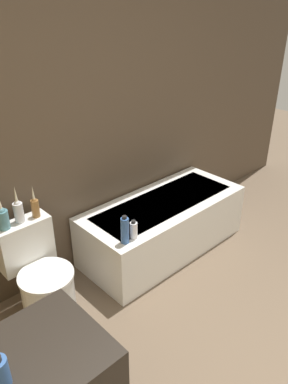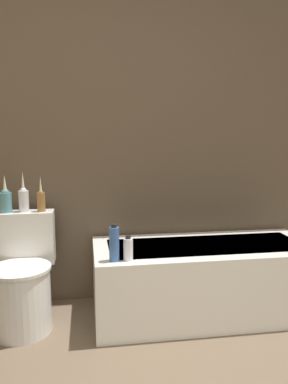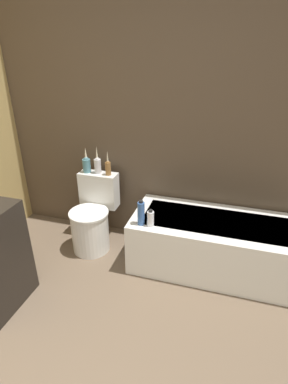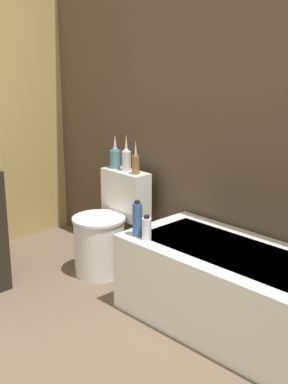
{
  "view_description": "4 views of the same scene",
  "coord_description": "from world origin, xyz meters",
  "px_view_note": "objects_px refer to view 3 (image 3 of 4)",
  "views": [
    {
      "loc": [
        -1.33,
        -0.15,
        2.11
      ],
      "look_at": [
        0.3,
        1.58,
        0.85
      ],
      "focal_mm": 35.0,
      "sensor_mm": 36.0,
      "label": 1
    },
    {
      "loc": [
        -0.04,
        -0.56,
        1.25
      ],
      "look_at": [
        0.31,
        1.68,
        0.89
      ],
      "focal_mm": 35.0,
      "sensor_mm": 36.0,
      "label": 2
    },
    {
      "loc": [
        0.77,
        -0.48,
        1.86
      ],
      "look_at": [
        0.13,
        1.65,
        0.77
      ],
      "focal_mm": 28.0,
      "sensor_mm": 36.0,
      "label": 3
    },
    {
      "loc": [
        2.38,
        -0.49,
        1.68
      ],
      "look_at": [
        0.23,
        1.55,
        0.81
      ],
      "focal_mm": 50.0,
      "sensor_mm": 36.0,
      "label": 4
    }
  ],
  "objects_px": {
    "vase_bronze": "(108,167)",
    "shampoo_bottle_tall": "(141,213)",
    "vase_silver": "(98,164)",
    "bathtub": "(218,245)",
    "toilet": "(93,219)",
    "vase_gold": "(87,164)",
    "shampoo_bottle_short": "(151,218)"
  },
  "relations": [
    {
      "from": "vase_bronze",
      "to": "shampoo_bottle_tall",
      "type": "relative_size",
      "value": 1.08
    },
    {
      "from": "vase_silver",
      "to": "vase_bronze",
      "type": "xyz_separation_m",
      "value": [
        0.12,
        -0.01,
        -0.01
      ]
    },
    {
      "from": "vase_silver",
      "to": "vase_bronze",
      "type": "relative_size",
      "value": 1.12
    },
    {
      "from": "bathtub",
      "to": "vase_bronze",
      "type": "distance_m",
      "value": 1.26
    },
    {
      "from": "shampoo_bottle_tall",
      "to": "toilet",
      "type": "bearing_deg",
      "value": 158.18
    },
    {
      "from": "toilet",
      "to": "vase_bronze",
      "type": "bearing_deg",
      "value": 57.51
    },
    {
      "from": "toilet",
      "to": "vase_bronze",
      "type": "xyz_separation_m",
      "value": [
        0.12,
        0.18,
        0.5
      ]
    },
    {
      "from": "vase_gold",
      "to": "vase_silver",
      "type": "bearing_deg",
      "value": 3.4
    },
    {
      "from": "vase_bronze",
      "to": "vase_gold",
      "type": "bearing_deg",
      "value": 178.06
    },
    {
      "from": "toilet",
      "to": "vase_silver",
      "type": "xyz_separation_m",
      "value": [
        0.0,
        0.2,
        0.51
      ]
    },
    {
      "from": "toilet",
      "to": "shampoo_bottle_tall",
      "type": "xyz_separation_m",
      "value": [
        0.58,
        -0.23,
        0.29
      ]
    },
    {
      "from": "toilet",
      "to": "vase_silver",
      "type": "height_order",
      "value": "vase_silver"
    },
    {
      "from": "vase_bronze",
      "to": "shampoo_bottle_tall",
      "type": "bearing_deg",
      "value": -41.86
    },
    {
      "from": "bathtub",
      "to": "shampoo_bottle_short",
      "type": "bearing_deg",
      "value": -157.46
    },
    {
      "from": "bathtub",
      "to": "vase_gold",
      "type": "height_order",
      "value": "vase_gold"
    },
    {
      "from": "vase_gold",
      "to": "shampoo_bottle_short",
      "type": "bearing_deg",
      "value": -28.53
    },
    {
      "from": "vase_bronze",
      "to": "shampoo_bottle_tall",
      "type": "height_order",
      "value": "vase_bronze"
    },
    {
      "from": "toilet",
      "to": "shampoo_bottle_short",
      "type": "height_order",
      "value": "toilet"
    },
    {
      "from": "shampoo_bottle_tall",
      "to": "shampoo_bottle_short",
      "type": "height_order",
      "value": "shampoo_bottle_tall"
    },
    {
      "from": "bathtub",
      "to": "toilet",
      "type": "xyz_separation_m",
      "value": [
        -1.23,
        -0.0,
        0.06
      ]
    },
    {
      "from": "shampoo_bottle_short",
      "to": "vase_silver",
      "type": "bearing_deg",
      "value": 146.99
    },
    {
      "from": "vase_silver",
      "to": "shampoo_bottle_tall",
      "type": "relative_size",
      "value": 1.2
    },
    {
      "from": "vase_silver",
      "to": "bathtub",
      "type": "bearing_deg",
      "value": -9.0
    },
    {
      "from": "vase_gold",
      "to": "vase_bronze",
      "type": "relative_size",
      "value": 1.04
    },
    {
      "from": "toilet",
      "to": "shampoo_bottle_short",
      "type": "distance_m",
      "value": 0.75
    },
    {
      "from": "toilet",
      "to": "shampoo_bottle_short",
      "type": "bearing_deg",
      "value": -19.37
    },
    {
      "from": "shampoo_bottle_short",
      "to": "vase_bronze",
      "type": "bearing_deg",
      "value": 142.73
    },
    {
      "from": "toilet",
      "to": "vase_gold",
      "type": "bearing_deg",
      "value": 121.4
    },
    {
      "from": "bathtub",
      "to": "toilet",
      "type": "relative_size",
      "value": 2.12
    },
    {
      "from": "toilet",
      "to": "shampoo_bottle_tall",
      "type": "height_order",
      "value": "toilet"
    },
    {
      "from": "vase_gold",
      "to": "vase_silver",
      "type": "xyz_separation_m",
      "value": [
        0.12,
        0.01,
        0.0
      ]
    },
    {
      "from": "bathtub",
      "to": "shampoo_bottle_tall",
      "type": "xyz_separation_m",
      "value": [
        -0.65,
        -0.23,
        0.35
      ]
    }
  ]
}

